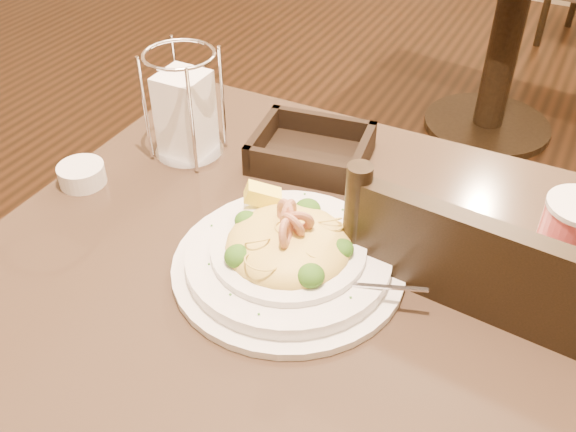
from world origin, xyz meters
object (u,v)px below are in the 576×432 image
at_px(dining_chair_near, 469,367).
at_px(butter_ramekin, 82,174).
at_px(main_table, 283,371).
at_px(side_plate, 440,250).
at_px(drink_glass, 567,250).
at_px(pasta_bowl, 288,253).
at_px(bread_basket, 311,152).
at_px(background_table, 513,7).
at_px(napkin_caddy, 185,112).

xyz_separation_m(dining_chair_near, butter_ramekin, (-0.68, -0.14, 0.28)).
xyz_separation_m(main_table, side_plate, (0.20, 0.13, 0.25)).
bearing_deg(butter_ramekin, drink_glass, 7.33).
xyz_separation_m(dining_chair_near, pasta_bowl, (-0.27, -0.17, 0.30)).
xyz_separation_m(main_table, drink_glass, (0.36, 0.13, 0.32)).
relative_size(bread_basket, butter_ramekin, 2.79).
height_order(background_table, drink_glass, drink_glass).
bearing_deg(main_table, drink_glass, 19.62).
bearing_deg(side_plate, background_table, 96.65).
bearing_deg(drink_glass, side_plate, 177.82).
bearing_deg(butter_ramekin, side_plate, 9.89).
bearing_deg(background_table, side_plate, -83.35).
bearing_deg(dining_chair_near, drink_glass, 156.91).
relative_size(drink_glass, bread_basket, 0.70).
distance_m(napkin_caddy, butter_ramekin, 0.21).
bearing_deg(drink_glass, background_table, 101.86).
xyz_separation_m(main_table, pasta_bowl, (0.01, -0.00, 0.27)).
height_order(background_table, butter_ramekin, butter_ramekin).
bearing_deg(side_plate, pasta_bowl, -144.05).
distance_m(drink_glass, napkin_caddy, 0.65).
distance_m(main_table, pasta_bowl, 0.27).
height_order(bread_basket, butter_ramekin, bread_basket).
bearing_deg(side_plate, dining_chair_near, 25.29).
bearing_deg(pasta_bowl, bread_basket, 108.90).
relative_size(drink_glass, napkin_caddy, 0.78).
distance_m(main_table, butter_ramekin, 0.48).
bearing_deg(napkin_caddy, main_table, -33.55).
distance_m(background_table, napkin_caddy, 1.74).
xyz_separation_m(background_table, bread_basket, (-0.07, -1.61, 0.26)).
height_order(main_table, side_plate, side_plate).
xyz_separation_m(pasta_bowl, bread_basket, (-0.09, 0.27, -0.01)).
relative_size(bread_basket, side_plate, 1.23).
bearing_deg(drink_glass, main_table, -160.38).
bearing_deg(drink_glass, dining_chair_near, 151.49).
bearing_deg(dining_chair_near, napkin_caddy, 3.44).
distance_m(main_table, napkin_caddy, 0.48).
bearing_deg(butter_ramekin, main_table, -4.38).
relative_size(background_table, side_plate, 5.59).
bearing_deg(bread_basket, drink_glass, -17.66).
bearing_deg(background_table, main_table, -89.80).
distance_m(background_table, drink_glass, 1.81).
xyz_separation_m(pasta_bowl, napkin_caddy, (-0.30, 0.19, 0.05)).
distance_m(pasta_bowl, napkin_caddy, 0.36).
relative_size(drink_glass, side_plate, 0.86).
relative_size(main_table, pasta_bowl, 2.42).
xyz_separation_m(background_table, dining_chair_near, (0.28, -1.70, -0.02)).
height_order(dining_chair_near, napkin_caddy, napkin_caddy).
bearing_deg(napkin_caddy, side_plate, -6.81).
xyz_separation_m(dining_chair_near, side_plate, (-0.08, -0.04, 0.27)).
xyz_separation_m(drink_glass, side_plate, (-0.16, 0.01, -0.07)).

